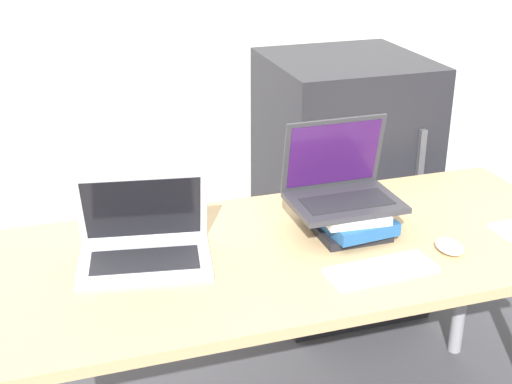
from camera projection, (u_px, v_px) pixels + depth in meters
desk at (286, 271)px, 1.98m from camera, size 1.73×0.72×0.72m
laptop_left at (144, 243)px, 1.88m from camera, size 0.38×0.30×0.24m
book_stack at (347, 217)px, 2.04m from camera, size 0.21×0.28×0.08m
laptop_on_books at (341, 186)px, 2.02m from camera, size 0.31×0.23×0.23m
wireless_keyboard at (381, 270)px, 1.83m from camera, size 0.29×0.13×0.01m
mouse at (449, 246)px, 1.93m from camera, size 0.07×0.10×0.03m
mini_fridge at (341, 184)px, 2.90m from camera, size 0.58×0.60×1.04m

